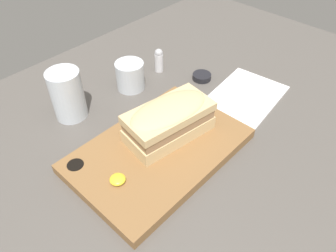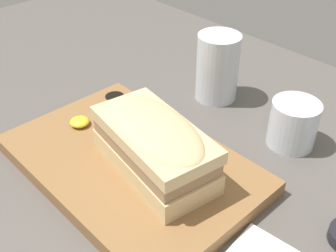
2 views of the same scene
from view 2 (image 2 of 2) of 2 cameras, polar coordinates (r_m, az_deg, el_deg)
name	(u,v)px [view 2 (image 2 of 2)]	position (r cm, az deg, el deg)	size (l,w,h in cm)	color
dining_table	(163,166)	(64.77, -0.62, -5.45)	(157.41, 93.87, 2.00)	#56514C
serving_board	(131,163)	(62.15, -5.06, -5.08)	(36.82, 24.19, 2.41)	olive
sandwich	(154,143)	(56.45, -1.88, -2.37)	(19.89, 12.07, 8.36)	#DBBC84
mustard_dollop	(80,122)	(68.62, -11.88, 0.56)	(3.10, 3.10, 1.24)	yellow
water_glass	(217,71)	(77.09, 6.68, 7.38)	(7.66, 7.66, 12.26)	silver
wine_glass	(293,126)	(68.47, 16.54, 0.02)	(7.51, 7.51, 7.47)	silver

